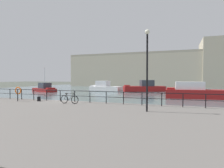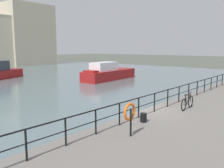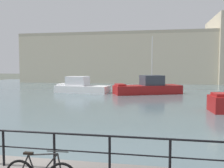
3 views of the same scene
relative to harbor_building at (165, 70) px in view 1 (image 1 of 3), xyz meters
The scene contains 13 objects.
ground_plane 54.05m from the harbor_building, 95.65° to the right, with size 240.00×240.00×0.00m, color #4C5147.
water_basin 24.58m from the harbor_building, 102.82° to the right, with size 80.00×60.00×0.01m, color slate.
quay_promenade 60.46m from the harbor_building, 95.04° to the right, with size 56.00×13.00×0.74m, color slate.
harbor_building is the anchor object (origin of this frame).
moored_blue_motorboat 42.22m from the harbor_building, 123.46° to the right, with size 7.34×5.11×5.36m.
moored_green_narrowboat 40.46m from the harbor_building, 79.32° to the right, with size 9.36×3.14×2.43m.
moored_cabin_cruiser 29.95m from the harbor_building, 113.88° to the right, with size 7.88×3.70×2.31m.
moored_harbor_tender 27.59m from the harbor_building, 95.01° to the right, with size 9.55×6.35×7.79m.
quay_railing 54.50m from the harbor_building, 93.40° to the right, with size 23.93×0.07×1.08m.
parked_bicycle 55.74m from the harbor_building, 93.97° to the right, with size 1.77×0.11×0.98m.
mooring_bollard 55.56m from the harbor_building, 97.94° to the right, with size 0.32×0.32×0.44m, color black.
life_ring_stand 56.40m from the harbor_building, 99.86° to the right, with size 0.75×0.16×1.40m.
quay_lamp_post 57.24m from the harbor_building, 86.75° to the right, with size 0.32×0.32×5.47m.
Camera 1 is at (10.70, -16.58, 2.98)m, focal length 31.04 mm.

